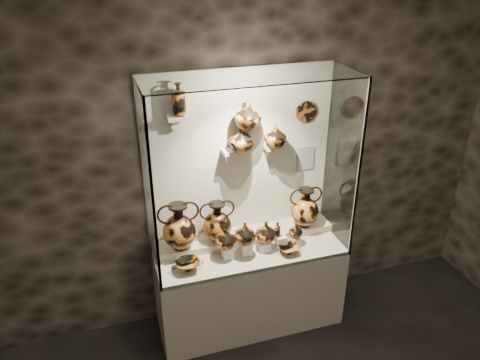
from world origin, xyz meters
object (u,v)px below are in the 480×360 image
object	(u,v)px
amphora_right	(305,207)
lekythos_small	(277,229)
lekythos_tall	(179,98)
ovoid_vase_b	(248,115)
amphora_left	(179,227)
amphora_mid	(217,222)
ovoid_vase_a	(241,139)
ovoid_vase_c	(276,136)
jug_e	(296,230)
jug_a	(225,238)
kylix_right	(289,249)
jug_c	(266,232)
jug_b	(245,233)
kylix_left	(188,265)

from	to	relation	value
amphora_right	lekythos_small	size ratio (longest dim) A/B	2.50
lekythos_tall	ovoid_vase_b	distance (m)	0.58
amphora_left	lekythos_small	distance (m)	0.87
amphora_mid	ovoid_vase_a	size ratio (longest dim) A/B	1.73
amphora_mid	ovoid_vase_b	distance (m)	0.99
ovoid_vase_c	jug_e	bearing A→B (deg)	-54.30
jug_a	kylix_right	world-z (taller)	jug_a
kylix_right	lekythos_small	bearing A→B (deg)	101.95
ovoid_vase_a	ovoid_vase_b	xyz separation A→B (m)	(0.05, -0.01, 0.21)
kylix_right	jug_a	bearing A→B (deg)	150.86
jug_e	lekythos_small	xyz separation A→B (m)	(-0.18, 0.00, 0.05)
jug_c	ovoid_vase_a	distance (m)	0.86
kylix_right	jug_c	bearing A→B (deg)	128.13
ovoid_vase_a	lekythos_tall	bearing A→B (deg)	151.06
jug_b	lekythos_tall	world-z (taller)	lekythos_tall
kylix_right	ovoid_vase_b	distance (m)	1.24
amphora_right	lekythos_tall	distance (m)	1.58
jug_c	ovoid_vase_c	bearing A→B (deg)	60.43
jug_c	ovoid_vase_a	bearing A→B (deg)	130.02
jug_e	kylix_left	world-z (taller)	jug_e
lekythos_small	amphora_right	bearing A→B (deg)	40.77
jug_e	kylix_left	bearing A→B (deg)	-153.74
amphora_mid	lekythos_small	distance (m)	0.54
kylix_right	ovoid_vase_b	bearing A→B (deg)	112.60
jug_e	kylix_left	xyz separation A→B (m)	(-1.01, -0.08, -0.09)
jug_c	lekythos_tall	size ratio (longest dim) A/B	0.66
jug_c	ovoid_vase_b	bearing A→B (deg)	120.46
jug_c	ovoid_vase_a	size ratio (longest dim) A/B	0.87
jug_a	lekythos_small	world-z (taller)	jug_a
jug_a	ovoid_vase_c	world-z (taller)	ovoid_vase_c
jug_a	ovoid_vase_b	distance (m)	1.06
amphora_mid	jug_e	xyz separation A→B (m)	(0.68, -0.18, -0.11)
lekythos_tall	ovoid_vase_a	distance (m)	0.63
amphora_right	jug_c	size ratio (longest dim) A/B	2.01
amphora_right	ovoid_vase_b	world-z (taller)	ovoid_vase_b
lekythos_tall	ovoid_vase_b	size ratio (longest dim) A/B	1.25
ovoid_vase_b	amphora_left	bearing A→B (deg)	-152.76
amphora_mid	ovoid_vase_c	world-z (taller)	ovoid_vase_c
ovoid_vase_b	ovoid_vase_c	xyz separation A→B (m)	(0.26, 0.02, -0.22)
jug_a	lekythos_small	size ratio (longest dim) A/B	1.28
jug_b	ovoid_vase_c	world-z (taller)	ovoid_vase_c
amphora_right	kylix_right	distance (m)	0.46
kylix_right	ovoid_vase_c	size ratio (longest dim) A/B	1.10
amphora_left	amphora_right	distance (m)	1.19
jug_e	kylix_right	size ratio (longest dim) A/B	0.59
kylix_right	lekythos_tall	bearing A→B (deg)	137.63
jug_e	kylix_right	distance (m)	0.19
jug_c	ovoid_vase_b	size ratio (longest dim) A/B	0.82
jug_e	ovoid_vase_b	bearing A→B (deg)	172.74
amphora_right	ovoid_vase_b	bearing A→B (deg)	152.37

